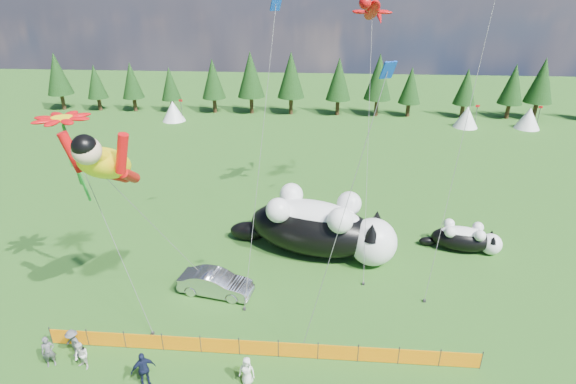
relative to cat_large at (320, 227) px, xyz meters
The scene contains 17 objects.
ground 7.93m from the cat_large, 112.21° to the right, with size 160.00×160.00×0.00m, color #0F3D0B.
safety_fence 10.61m from the cat_large, 106.01° to the right, with size 22.06×0.06×1.10m.
tree_line 38.07m from the cat_large, 94.36° to the left, with size 90.00×4.00×8.00m, color black, non-canonical shape.
festival_tents 33.90m from the cat_large, 76.16° to the left, with size 50.00×3.20×2.80m, color white, non-canonical shape.
cat_large is the anchor object (origin of this frame).
cat_small 10.48m from the cat_large, ahead, with size 5.58×2.69×2.03m.
car 8.20m from the cat_large, 140.16° to the right, with size 1.58×4.53×1.49m, color silver.
spectator_a 17.50m from the cat_large, 138.70° to the right, with size 0.63×0.41×1.73m, color #4F4F53.
spectator_b 16.31m from the cat_large, 134.55° to the right, with size 0.75×0.44×1.54m, color silver.
spectator_c 14.76m from the cat_large, 122.87° to the right, with size 1.14×0.58×1.94m, color #131835.
spectator_d 16.38m from the cat_large, 138.40° to the right, with size 1.06×0.55×1.64m, color #4F4F53.
spectator_e 12.37m from the cat_large, 105.07° to the right, with size 0.76×0.49×1.55m, color silver.
superhero_kite 14.99m from the cat_large, 142.47° to the right, with size 5.92×6.35×12.37m.
gecko_kite 15.40m from the cat_large, 64.36° to the left, with size 2.93×12.97×18.55m.
flower_kite 17.04m from the cat_large, 154.80° to the right, with size 6.22×4.75×12.15m.
diamond_kite_a 13.95m from the cat_large, 164.78° to the right, with size 2.01×6.57×17.62m.
diamond_kite_c 14.80m from the cat_large, 75.67° to the right, with size 3.85×1.32×15.01m.
Camera 1 is at (2.85, -20.22, 17.18)m, focal length 28.00 mm.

